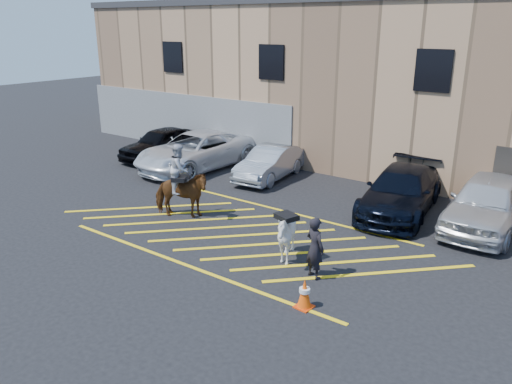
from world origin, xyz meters
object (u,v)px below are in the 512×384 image
Objects in this scene: car_white_pickup at (196,151)px; handler at (315,248)px; saddled_white at (286,236)px; car_silver_sedan at (270,163)px; car_black_suv at (161,143)px; car_blue_suv at (401,191)px; traffic_cone at (305,293)px; mounted_bay at (181,188)px; car_white_suv at (488,203)px.

handler is (9.36, -5.75, 0.01)m from car_white_pickup.
car_silver_sedan is at bearing 127.75° from saddled_white.
car_silver_sedan is at bearing 4.05° from car_black_suv.
handler is (-0.04, -5.85, 0.07)m from car_blue_suv.
handler reaches higher than traffic_cone.
saddled_white is (-1.09, 0.34, -0.08)m from handler.
car_black_suv is 13.41m from handler.
car_white_pickup is at bearing -11.99° from handler.
mounted_bay is (-5.70, 1.05, 0.20)m from handler.
mounted_bay is (3.66, -4.70, 0.21)m from car_white_pickup.
car_blue_suv is (11.98, -0.26, 0.01)m from car_black_suv.
car_white_suv is 1.98× the size of mounted_bay.
car_white_pickup is 1.17× the size of car_white_suv.
car_blue_suv reaches higher than saddled_white.
car_white_pickup is at bearing -7.19° from car_black_suv.
handler reaches higher than car_black_suv.
mounted_bay is at bearing -149.02° from car_white_suv.
car_white_pickup is at bearing 127.89° from mounted_bay.
car_white_suv reaches higher than saddled_white.
car_white_suv is at bearing -94.88° from handler.
mounted_bay is at bearing 171.34° from saddled_white.
traffic_cone is (-2.21, -7.47, -0.48)m from car_white_suv.
car_white_suv is at bearing 30.70° from mounted_bay.
car_black_suv is at bearing 175.44° from car_white_pickup.
car_black_suv is 14.70m from car_white_suv.
saddled_white reaches higher than car_silver_sedan.
car_white_pickup reaches higher than car_silver_sedan.
saddled_white is at bearing 133.09° from traffic_cone.
traffic_cone is (0.51, -7.25, -0.39)m from car_blue_suv.
saddled_white reaches higher than traffic_cone.
traffic_cone is at bearing -93.40° from car_blue_suv.
car_blue_suv is at bearing 78.46° from saddled_white.
car_silver_sedan is 2.48× the size of handler.
car_silver_sedan is 5.43m from mounted_bay.
car_white_suv reaches higher than car_black_suv.
handler is 5.80m from mounted_bay.
car_silver_sedan is 8.70m from handler.
car_white_pickup is 3.61m from car_silver_sedan.
car_white_suv is 3.03× the size of saddled_white.
handler is at bearing -10.41° from mounted_bay.
car_blue_suv is 1.04× the size of car_white_suv.
car_white_suv is (8.58, -0.39, 0.18)m from car_silver_sedan.
traffic_cone is (6.37, -7.86, -0.31)m from car_silver_sedan.
traffic_cone is (9.91, -7.15, -0.45)m from car_white_pickup.
car_white_pickup is at bearing 146.85° from saddled_white.
car_black_suv reaches higher than saddled_white.
car_blue_suv is 3.15× the size of saddled_white.
car_white_suv is (14.70, -0.04, 0.10)m from car_black_suv.
car_black_suv is at bearing 171.33° from car_blue_suv.
handler is at bearing -17.59° from saddled_white.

